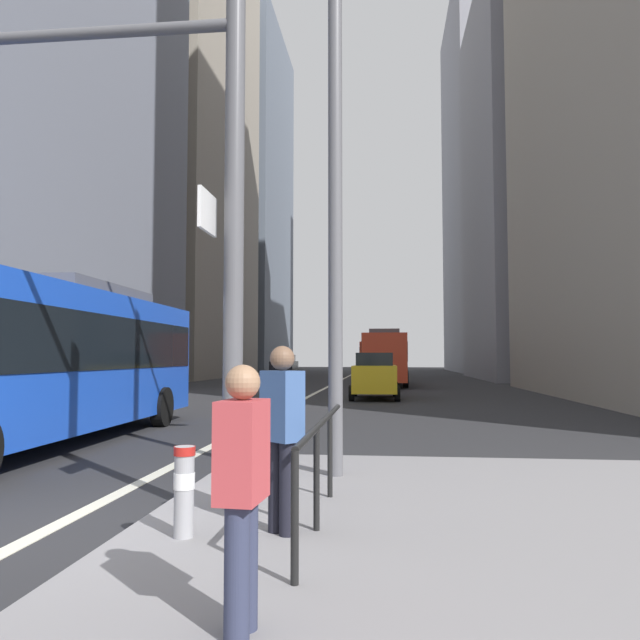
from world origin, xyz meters
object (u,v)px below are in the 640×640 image
at_px(city_bus_red_receding, 384,356).
at_px(car_oncoming_mid, 284,367).
at_px(city_bus_red_distant, 375,356).
at_px(pedestrian_waiting, 282,428).
at_px(traffic_signal_gantry, 84,157).
at_px(pedestrian_walking, 242,485).
at_px(city_bus_blue_oncoming, 40,354).
at_px(bollard_right, 184,486).
at_px(street_lamp_post, 335,110).
at_px(car_receding_near, 375,375).

relative_size(city_bus_red_receding, car_oncoming_mid, 2.66).
distance_m(city_bus_red_receding, city_bus_red_distant, 19.64).
bearing_deg(pedestrian_waiting, traffic_signal_gantry, 159.94).
bearing_deg(pedestrian_walking, city_bus_blue_oncoming, 127.40).
distance_m(pedestrian_waiting, pedestrian_walking, 2.05).
xyz_separation_m(city_bus_red_receding, pedestrian_waiting, (-0.84, -33.15, -0.72)).
xyz_separation_m(pedestrian_waiting, pedestrian_walking, (0.11, -2.05, -0.09)).
bearing_deg(city_bus_red_receding, pedestrian_waiting, -91.45).
xyz_separation_m(city_bus_blue_oncoming, bollard_right, (4.99, -5.97, -1.23)).
distance_m(city_bus_red_distant, street_lamp_post, 50.10).
relative_size(city_bus_red_distant, street_lamp_post, 1.34).
relative_size(city_bus_red_receding, traffic_signal_gantry, 1.82).
distance_m(street_lamp_post, pedestrian_walking, 6.45).
distance_m(car_oncoming_mid, car_receding_near, 23.39).
bearing_deg(traffic_signal_gantry, car_oncoming_mid, 96.42).
height_order(street_lamp_post, bollard_right, street_lamp_post).
bearing_deg(pedestrian_waiting, car_receding_near, 88.69).
relative_size(street_lamp_post, bollard_right, 9.85).
bearing_deg(city_bus_red_distant, city_bus_blue_oncoming, -96.95).
height_order(car_oncoming_mid, traffic_signal_gantry, traffic_signal_gantry).
height_order(traffic_signal_gantry, pedestrian_waiting, traffic_signal_gantry).
height_order(city_bus_blue_oncoming, car_receding_near, city_bus_blue_oncoming).
height_order(city_bus_blue_oncoming, traffic_signal_gantry, traffic_signal_gantry).
bearing_deg(car_oncoming_mid, city_bus_red_distant, 55.72).
xyz_separation_m(bollard_right, pedestrian_waiting, (0.86, 0.21, 0.51)).
xyz_separation_m(city_bus_red_distant, pedestrian_waiting, (0.12, -52.77, -0.72)).
bearing_deg(street_lamp_post, pedestrian_walking, -91.83).
height_order(city_bus_blue_oncoming, street_lamp_post, street_lamp_post).
bearing_deg(traffic_signal_gantry, pedestrian_waiting, -20.06).
relative_size(car_receding_near, traffic_signal_gantry, 0.74).
relative_size(car_oncoming_mid, pedestrian_walking, 2.60).
bearing_deg(bollard_right, city_bus_blue_oncoming, 129.92).
bearing_deg(city_bus_blue_oncoming, city_bus_red_distant, 83.05).
bearing_deg(car_receding_near, bollard_right, -93.69).
height_order(car_receding_near, street_lamp_post, street_lamp_post).
distance_m(city_bus_red_distant, car_oncoming_mid, 12.50).
bearing_deg(traffic_signal_gantry, city_bus_red_distant, 87.40).
distance_m(city_bus_red_distant, pedestrian_walking, 54.82).
relative_size(city_bus_red_distant, car_receding_near, 2.42).
bearing_deg(city_bus_red_receding, pedestrian_walking, -91.18).
height_order(city_bus_red_receding, traffic_signal_gantry, traffic_signal_gantry).
xyz_separation_m(city_bus_blue_oncoming, pedestrian_walking, (5.97, -7.81, -0.82)).
relative_size(street_lamp_post, pedestrian_walking, 5.06).
height_order(city_bus_blue_oncoming, city_bus_red_receding, same).
relative_size(city_bus_red_receding, bollard_right, 13.43).
relative_size(city_bus_red_receding, street_lamp_post, 1.36).
xyz_separation_m(traffic_signal_gantry, pedestrian_walking, (2.59, -2.95, -3.05)).
xyz_separation_m(traffic_signal_gantry, street_lamp_post, (2.75, 1.89, 1.21)).
bearing_deg(car_oncoming_mid, traffic_signal_gantry, -83.58).
bearing_deg(traffic_signal_gantry, pedestrian_walking, -48.72).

